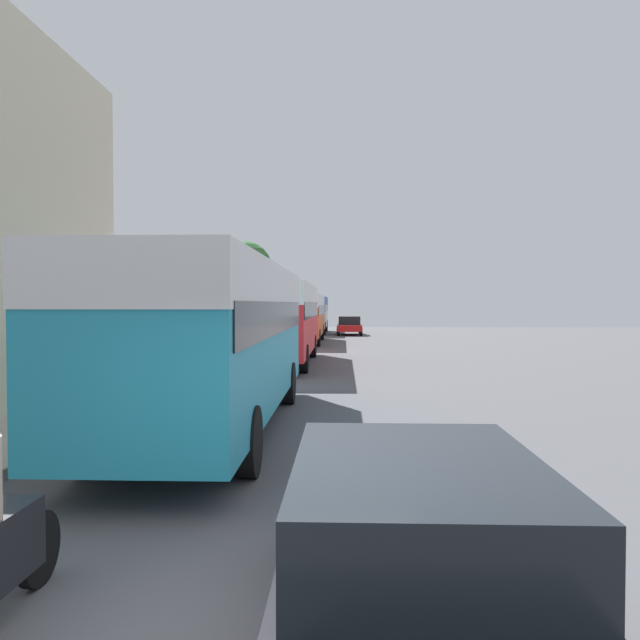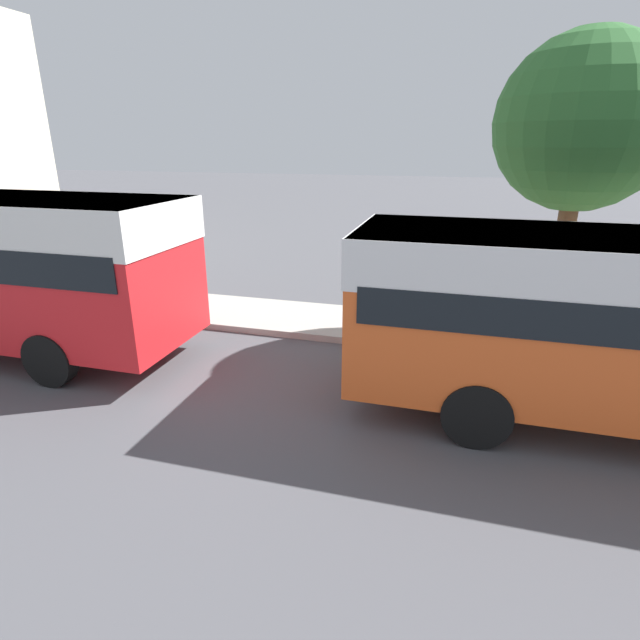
{
  "view_description": "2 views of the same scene",
  "coord_description": "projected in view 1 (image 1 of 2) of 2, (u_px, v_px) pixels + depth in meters",
  "views": [
    {
      "loc": [
        0.64,
        -4.16,
        2.42
      ],
      "look_at": [
        -0.58,
        28.07,
        1.56
      ],
      "focal_mm": 35.0,
      "sensor_mm": 36.0,
      "label": 1
    },
    {
      "loc": [
        5.79,
        30.43,
        4.16
      ],
      "look_at": [
        -0.4,
        28.69,
        1.85
      ],
      "focal_mm": 28.0,
      "sensor_mm": 36.0,
      "label": 2
    }
  ],
  "objects": [
    {
      "name": "bus_lead",
      "position": [
        215.0,
        323.0,
        11.82
      ],
      "size": [
        2.52,
        10.29,
        3.15
      ],
      "color": "teal",
      "rests_on": "ground_plane"
    },
    {
      "name": "bus_rear",
      "position": [
        311.0,
        310.0,
        50.74
      ],
      "size": [
        2.58,
        9.76,
        2.96
      ],
      "color": "silver",
      "rests_on": "ground_plane"
    },
    {
      "name": "pedestrian_near_curb",
      "position": [
        254.0,
        325.0,
        41.53
      ],
      "size": [
        0.43,
        0.43,
        1.63
      ],
      "color": "#232838",
      "rests_on": "sidewalk"
    },
    {
      "name": "car_far_curb",
      "position": [
        417.0,
        562.0,
        4.04
      ],
      "size": [
        1.87,
        4.33,
        1.42
      ],
      "color": "black",
      "rests_on": "ground_plane"
    },
    {
      "name": "car_crossing",
      "position": [
        349.0,
        325.0,
        48.08
      ],
      "size": [
        1.94,
        4.55,
        1.43
      ],
      "color": "red",
      "rests_on": "ground_plane"
    },
    {
      "name": "street_tree",
      "position": [
        244.0,
        269.0,
        36.76
      ],
      "size": [
        3.27,
        3.27,
        5.97
      ],
      "color": "brown",
      "rests_on": "sidewalk"
    },
    {
      "name": "bus_following",
      "position": [
        280.0,
        313.0,
        24.73
      ],
      "size": [
        2.58,
        10.08,
        3.18
      ],
      "color": "red",
      "rests_on": "ground_plane"
    },
    {
      "name": "bus_third_in_line",
      "position": [
        301.0,
        312.0,
        38.32
      ],
      "size": [
        2.6,
        10.35,
        2.93
      ],
      "color": "#EA5B23",
      "rests_on": "ground_plane"
    }
  ]
}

